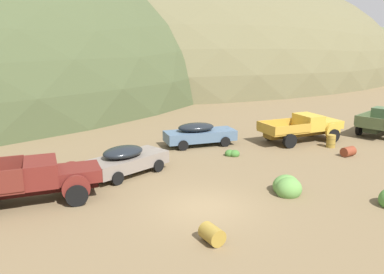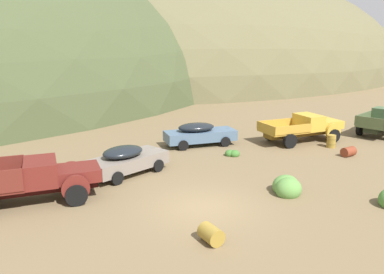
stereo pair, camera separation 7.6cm
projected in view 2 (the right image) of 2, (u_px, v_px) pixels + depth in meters
The scene contains 13 objects.
ground_plane at pixel (204, 208), 16.82m from camera, with size 300.00×300.00×0.00m, color brown.
hill_distant at pixel (175, 73), 84.27m from camera, with size 103.37×80.90×42.71m, color brown.
hill_far_right at pixel (277, 61), 132.14m from camera, with size 113.80×80.99×30.23m, color #56603D.
truck_oxblood at pixel (38, 179), 17.28m from camera, with size 6.43×3.45×1.91m.
car_primer_gray at pixel (129, 159), 20.97m from camera, with size 4.93×2.83×1.57m.
car_chalk_blue at pixel (202, 133), 26.64m from camera, with size 5.29×2.87×1.57m.
truck_faded_yellow at pixel (307, 127), 27.71m from camera, with size 6.28×3.27×1.89m.
oil_drum_by_truck at pixel (348, 152), 24.17m from camera, with size 0.86×0.60×0.59m.
oil_drum_foreground at pixel (331, 141), 26.15m from camera, with size 0.62×0.62×0.85m.
oil_drum_tipped at pixel (211, 234), 13.86m from camera, with size 0.67×0.89×0.64m.
bush_near_barrel at pixel (2, 165), 21.77m from camera, with size 1.19×0.99×0.88m.
bush_front_left at pixel (287, 187), 18.36m from camera, with size 1.51×1.54×1.06m.
bush_lone_scrub at pixel (232, 154), 24.31m from camera, with size 0.84×0.81×0.49m.
Camera 2 is at (-8.95, -12.79, 6.98)m, focal length 36.83 mm.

